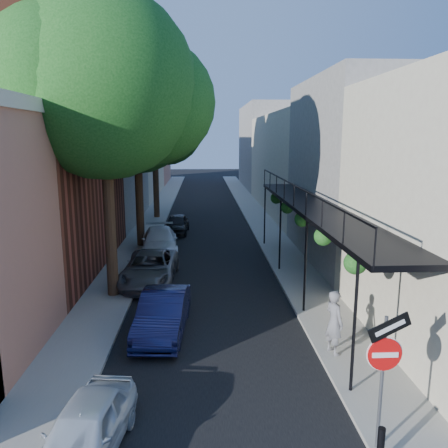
{
  "coord_description": "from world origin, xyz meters",
  "views": [
    {
      "loc": [
        -0.28,
        -6.49,
        6.19
      ],
      "look_at": [
        0.58,
        10.46,
        2.8
      ],
      "focal_mm": 35.0,
      "sensor_mm": 36.0,
      "label": 1
    }
  ],
  "objects": [
    {
      "name": "road_surface",
      "position": [
        0.0,
        30.0,
        0.01
      ],
      "size": [
        6.0,
        64.0,
        0.01
      ],
      "primitive_type": "cube",
      "color": "black",
      "rests_on": "ground"
    },
    {
      "name": "sidewalk_left",
      "position": [
        -4.0,
        30.0,
        0.06
      ],
      "size": [
        2.0,
        64.0,
        0.12
      ],
      "primitive_type": "cube",
      "color": "gray",
      "rests_on": "ground"
    },
    {
      "name": "sidewalk_right",
      "position": [
        4.0,
        30.0,
        0.06
      ],
      "size": [
        2.0,
        64.0,
        0.12
      ],
      "primitive_type": "cube",
      "color": "gray",
      "rests_on": "ground"
    },
    {
      "name": "buildings_left",
      "position": [
        -9.3,
        28.76,
        4.94
      ],
      "size": [
        10.1,
        59.1,
        12.0
      ],
      "color": "#AF7159",
      "rests_on": "ground"
    },
    {
      "name": "buildings_right",
      "position": [
        8.99,
        29.49,
        4.42
      ],
      "size": [
        9.8,
        55.0,
        10.0
      ],
      "color": "beige",
      "rests_on": "ground"
    },
    {
      "name": "sign_post",
      "position": [
        3.16,
        0.97,
        2.04
      ],
      "size": [
        0.89,
        0.17,
        2.99
      ],
      "color": "#595B60",
      "rests_on": "ground"
    },
    {
      "name": "bollard",
      "position": [
        3.0,
        0.5,
        0.52
      ],
      "size": [
        0.14,
        0.14,
        0.8
      ],
      "primitive_type": "cylinder",
      "color": "black",
      "rests_on": "sidewalk_right"
    },
    {
      "name": "oak_near",
      "position": [
        -3.37,
        10.26,
        7.88
      ],
      "size": [
        7.48,
        6.8,
        11.42
      ],
      "color": "#372016",
      "rests_on": "ground"
    },
    {
      "name": "oak_mid",
      "position": [
        -3.42,
        18.23,
        7.06
      ],
      "size": [
        6.6,
        6.0,
        10.2
      ],
      "color": "#372016",
      "rests_on": "ground"
    },
    {
      "name": "oak_far",
      "position": [
        -3.35,
        27.27,
        8.26
      ],
      "size": [
        7.7,
        7.0,
        11.9
      ],
      "color": "#372016",
      "rests_on": "ground"
    },
    {
      "name": "parked_car_a",
      "position": [
        -2.6,
        1.17,
        0.57
      ],
      "size": [
        1.8,
        3.5,
        1.14
      ],
      "primitive_type": "imported",
      "rotation": [
        0.0,
        0.0,
        -0.14
      ],
      "color": "#B4BEC7",
      "rests_on": "ground"
    },
    {
      "name": "parked_car_b",
      "position": [
        -1.57,
        6.69,
        0.66
      ],
      "size": [
        1.67,
        4.11,
        1.33
      ],
      "primitive_type": "imported",
      "rotation": [
        0.0,
        0.0,
        -0.07
      ],
      "color": "#14163F",
      "rests_on": "ground"
    },
    {
      "name": "parked_car_c",
      "position": [
        -2.54,
        11.65,
        0.65
      ],
      "size": [
        2.29,
        4.76,
        1.31
      ],
      "primitive_type": "imported",
      "rotation": [
        0.0,
        0.0,
        -0.02
      ],
      "color": "#585A60",
      "rests_on": "ground"
    },
    {
      "name": "parked_car_d",
      "position": [
        -2.6,
        16.61,
        0.67
      ],
      "size": [
        2.29,
        4.75,
        1.33
      ],
      "primitive_type": "imported",
      "rotation": [
        0.0,
        0.0,
        0.09
      ],
      "color": "white",
      "rests_on": "ground"
    },
    {
      "name": "parked_car_e",
      "position": [
        -1.96,
        21.52,
        0.62
      ],
      "size": [
        1.62,
        3.68,
        1.23
      ],
      "primitive_type": "imported",
      "rotation": [
        0.0,
        0.0,
        -0.05
      ],
      "color": "black",
      "rests_on": "ground"
    },
    {
      "name": "pedestrian",
      "position": [
        3.42,
        4.88,
        1.05
      ],
      "size": [
        0.65,
        0.79,
        1.86
      ],
      "primitive_type": "imported",
      "rotation": [
        0.0,
        0.0,
        1.91
      ],
      "color": "slate",
      "rests_on": "sidewalk_right"
    }
  ]
}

